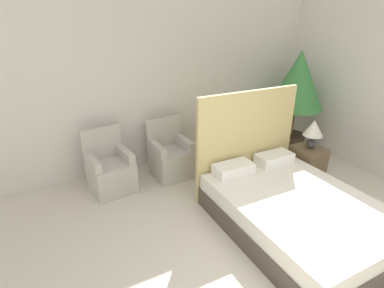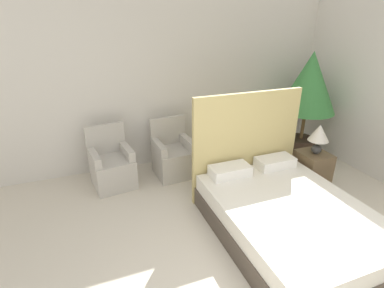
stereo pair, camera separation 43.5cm
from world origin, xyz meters
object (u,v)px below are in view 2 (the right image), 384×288
Objects in this scene: potted_palm at (309,89)px; nightstand at (312,170)px; bed at (285,212)px; table_lamp at (319,135)px; armchair_near_window_left at (112,168)px; armchair_near_window_right at (173,158)px.

nightstand is at bearing -120.77° from potted_palm.
bed reaches higher than table_lamp.
potted_palm is at bearing 59.44° from table_lamp.
armchair_near_window_left is 0.97m from armchair_near_window_right.
armchair_near_window_right is 2.14m from nightstand.
armchair_near_window_left is 1.64× the size of nightstand.
table_lamp is at bearing -35.20° from armchair_near_window_right.
armchair_near_window_left is (-1.76, 1.85, 0.01)m from bed.
armchair_near_window_left is at bearing 176.78° from armchair_near_window_right.
bed is 2.01m from armchair_near_window_right.
bed is 1.14× the size of potted_palm.
bed reaches higher than armchair_near_window_right.
table_lamp is at bearing -29.88° from armchair_near_window_left.
nightstand is at bearing 71.92° from table_lamp.
potted_palm is at bearing 46.33° from bed.
bed is 3.84× the size of nightstand.
bed is 2.52m from potted_palm.
armchair_near_window_right is at bearing 113.03° from bed.
bed is at bearing -54.21° from armchair_near_window_left.
armchair_near_window_left is at bearing 133.52° from bed.
table_lamp is (2.79, -1.14, 0.56)m from armchair_near_window_left.
bed reaches higher than nightstand.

